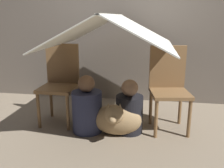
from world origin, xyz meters
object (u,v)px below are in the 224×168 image
object	(u,v)px
person_front	(87,109)
person_second	(129,110)
chair_right	(169,85)
chair_left	(60,81)
dog	(117,119)

from	to	relation	value
person_front	person_second	world-z (taller)	person_front
person_front	chair_right	bearing A→B (deg)	15.33
chair_left	person_second	distance (m)	0.88
chair_left	chair_right	bearing A→B (deg)	1.03
chair_left	dog	distance (m)	0.82
person_second	dog	world-z (taller)	person_second
person_second	person_front	bearing A→B (deg)	-172.65
dog	chair_left	bearing A→B (deg)	157.50
person_front	dog	distance (m)	0.34
chair_left	person_second	xyz separation A→B (m)	(0.82, -0.18, -0.25)
person_second	chair_right	bearing A→B (deg)	23.45
chair_right	dog	xyz separation A→B (m)	(-0.53, -0.29, -0.31)
chair_right	person_second	bearing A→B (deg)	-166.44
chair_left	dog	xyz separation A→B (m)	(0.70, -0.29, -0.31)
person_front	person_second	size ratio (longest dim) A/B	1.07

